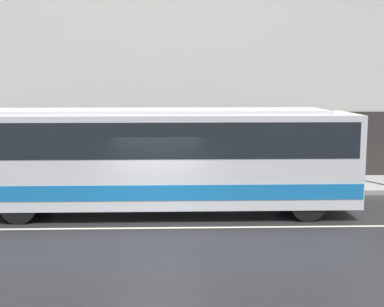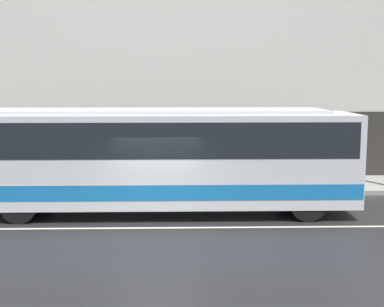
% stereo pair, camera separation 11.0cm
% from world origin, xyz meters
% --- Properties ---
extents(ground_plane, '(60.00, 60.00, 0.00)m').
position_xyz_m(ground_plane, '(0.00, 0.00, 0.00)').
color(ground_plane, '#262628').
extents(sidewalk, '(60.00, 3.07, 0.17)m').
position_xyz_m(sidewalk, '(0.00, 5.54, 0.09)').
color(sidewalk, '#A09E99').
rests_on(sidewalk, ground_plane).
extents(building_facade, '(60.00, 0.35, 12.57)m').
position_xyz_m(building_facade, '(0.00, 7.22, 6.08)').
color(building_facade, silver).
rests_on(building_facade, ground_plane).
extents(lane_stripe, '(54.00, 0.14, 0.01)m').
position_xyz_m(lane_stripe, '(0.00, 0.00, 0.00)').
color(lane_stripe, beige).
rests_on(lane_stripe, ground_plane).
extents(transit_bus, '(12.38, 2.52, 3.21)m').
position_xyz_m(transit_bus, '(-0.21, 1.71, 1.81)').
color(transit_bus, silver).
rests_on(transit_bus, ground_plane).
extents(pedestrian_waiting, '(0.36, 0.36, 1.76)m').
position_xyz_m(pedestrian_waiting, '(1.12, 5.32, 1.00)').
color(pedestrian_waiting, '#1E5933').
rests_on(pedestrian_waiting, sidewalk).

